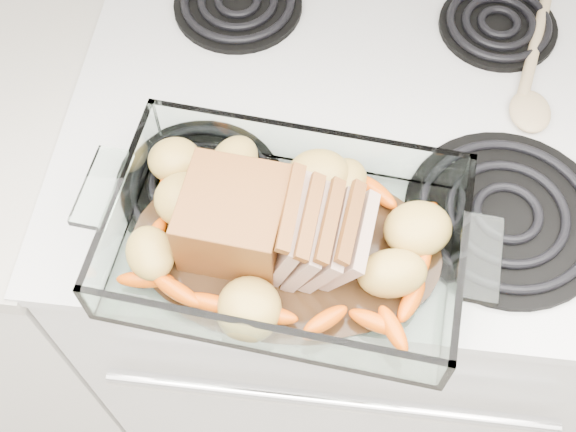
# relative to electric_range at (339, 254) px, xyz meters

# --- Properties ---
(electric_range) EXTENTS (0.78, 0.70, 1.12)m
(electric_range) POSITION_rel_electric_range_xyz_m (0.00, 0.00, 0.00)
(electric_range) COLOR silver
(electric_range) RESTS_ON ground
(counter_left) EXTENTS (0.58, 0.68, 0.93)m
(counter_left) POSITION_rel_electric_range_xyz_m (-0.67, -0.00, -0.02)
(counter_left) COLOR silver
(counter_left) RESTS_ON ground
(baking_dish) EXTENTS (0.40, 0.26, 0.08)m
(baking_dish) POSITION_rel_electric_range_xyz_m (-0.07, -0.24, 0.48)
(baking_dish) COLOR silver
(baking_dish) RESTS_ON electric_range
(pork_roast) EXTENTS (0.21, 0.11, 0.09)m
(pork_roast) POSITION_rel_electric_range_xyz_m (-0.10, -0.24, 0.51)
(pork_roast) COLOR brown
(pork_roast) RESTS_ON baking_dish
(roast_vegetables) EXTENTS (0.40, 0.22, 0.05)m
(roast_vegetables) POSITION_rel_electric_range_xyz_m (-0.08, -0.20, 0.49)
(roast_vegetables) COLOR #E73E00
(roast_vegetables) RESTS_ON baking_dish
(wooden_spoon) EXTENTS (0.07, 0.26, 0.02)m
(wooden_spoon) POSITION_rel_electric_range_xyz_m (0.23, 0.05, 0.46)
(wooden_spoon) COLOR tan
(wooden_spoon) RESTS_ON electric_range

